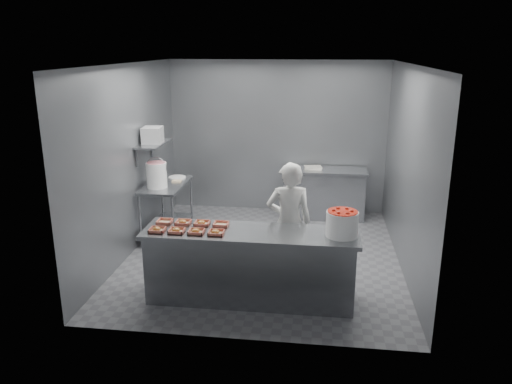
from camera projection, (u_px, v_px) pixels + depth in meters
floor at (263, 255)px, 7.52m from camera, size 4.50×4.50×0.00m
ceiling at (264, 64)px, 6.73m from camera, size 4.50×4.50×0.00m
wall_back at (277, 137)px, 9.26m from camera, size 4.00×0.04×2.80m
wall_left at (129, 161)px, 7.37m from camera, size 0.04×4.50×2.80m
wall_right at (407, 169)px, 6.88m from camera, size 0.04×4.50×2.80m
service_counter at (250, 265)px, 6.11m from camera, size 2.60×0.70×0.90m
prep_table at (167, 202)px, 8.13m from camera, size 0.60×1.20×0.90m
back_counter at (324, 193)px, 9.09m from camera, size 1.50×0.60×0.90m
wall_shelf at (153, 144)px, 7.88m from camera, size 0.35×0.90×0.03m
tray_0 at (157, 230)px, 5.97m from camera, size 0.19×0.18×0.06m
tray_1 at (177, 230)px, 5.94m from camera, size 0.19×0.18×0.06m
tray_2 at (196, 231)px, 5.91m from camera, size 0.19×0.18×0.06m
tray_3 at (216, 232)px, 5.88m from camera, size 0.19×0.18×0.06m
tray_4 at (165, 222)px, 6.25m from camera, size 0.19×0.18×0.04m
tray_5 at (183, 222)px, 6.22m from camera, size 0.19×0.18×0.06m
tray_6 at (202, 223)px, 6.19m from camera, size 0.19×0.18×0.06m
tray_7 at (221, 224)px, 6.16m from camera, size 0.19×0.18×0.04m
worker at (289, 223)px, 6.52m from camera, size 0.65×0.48×1.62m
strawberry_tub at (342, 223)px, 5.79m from camera, size 0.37×0.37×0.31m
glaze_bucket at (157, 174)px, 7.77m from camera, size 0.33×0.31×0.48m
bucket_lid at (177, 177)px, 8.37m from camera, size 0.38×0.38×0.02m
rag at (177, 181)px, 8.16m from camera, size 0.15×0.13×0.02m
appliance at (153, 135)px, 7.82m from camera, size 0.32×0.36×0.25m
paper_stack at (313, 168)px, 8.98m from camera, size 0.32×0.24×0.05m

